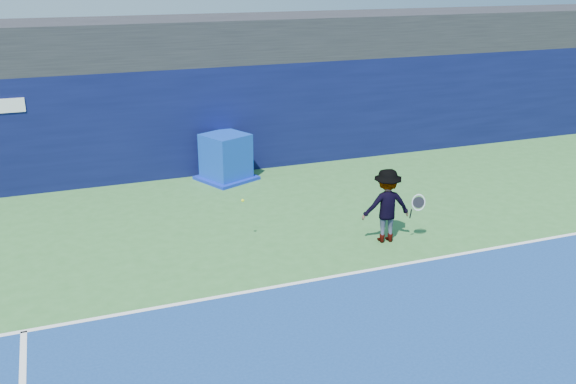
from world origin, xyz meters
The scene contains 7 objects.
ground centered at (0.00, 0.00, 0.00)m, with size 80.00×80.00×0.00m, color #357133.
baseline centered at (0.00, 3.00, 0.01)m, with size 24.00×0.10×0.01m, color white.
stadium_band centered at (0.00, 11.50, 3.60)m, with size 36.00×3.00×1.20m, color black.
back_wall_assembly centered at (0.00, 10.50, 1.50)m, with size 36.00×1.03×3.00m.
equipment_cart centered at (0.17, 9.42, 0.58)m, with size 1.77×1.77×1.28m.
tennis_player centered at (2.25, 4.18, 0.80)m, with size 1.29×0.75×1.61m.
tennis_ball centered at (-0.62, 5.16, 0.95)m, with size 0.06×0.06×0.06m.
Camera 1 is at (-4.16, -6.95, 5.61)m, focal length 40.00 mm.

